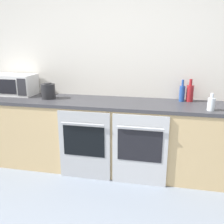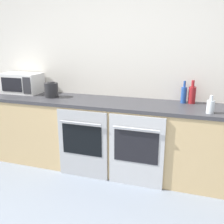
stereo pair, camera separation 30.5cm
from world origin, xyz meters
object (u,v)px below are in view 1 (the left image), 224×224
(oven_right, at_px, (140,150))
(microwave, at_px, (15,85))
(kettle, at_px, (48,91))
(bottle_red, at_px, (190,93))
(bottle_blue, at_px, (182,93))
(oven_left, at_px, (84,145))
(bottle_clear, at_px, (211,104))

(oven_right, distance_m, microwave, 1.90)
(oven_right, height_order, kettle, kettle)
(oven_right, distance_m, bottle_red, 0.94)
(bottle_red, bearing_deg, bottle_blue, -172.41)
(oven_right, xyz_separation_m, microwave, (-1.74, 0.44, 0.60))
(oven_left, xyz_separation_m, oven_right, (0.64, 0.00, 0.00))
(bottle_clear, xyz_separation_m, bottle_blue, (-0.28, 0.37, 0.03))
(oven_left, distance_m, bottle_clear, 1.47)
(bottle_red, relative_size, kettle, 1.36)
(bottle_clear, height_order, bottle_red, bottle_red)
(oven_right, height_order, bottle_red, bottle_red)
(bottle_blue, bearing_deg, microwave, -178.28)
(kettle, bearing_deg, bottle_clear, -5.35)
(bottle_blue, bearing_deg, kettle, -173.44)
(oven_left, bearing_deg, bottle_blue, 24.86)
(oven_left, xyz_separation_m, kettle, (-0.56, 0.31, 0.56))
(microwave, height_order, kettle, microwave)
(microwave, relative_size, bottle_clear, 2.91)
(oven_left, height_order, bottle_red, bottle_red)
(bottle_clear, distance_m, kettle, 1.94)
(bottle_red, xyz_separation_m, kettle, (-1.74, -0.20, -0.01))
(bottle_red, bearing_deg, microwave, -178.04)
(oven_left, relative_size, oven_right, 1.00)
(oven_right, bearing_deg, kettle, 165.40)
(oven_left, relative_size, bottle_red, 3.06)
(microwave, bearing_deg, oven_left, -21.73)
(bottle_red, relative_size, bottle_blue, 1.04)
(oven_left, xyz_separation_m, bottle_clear, (1.37, 0.13, 0.54))
(kettle, bearing_deg, bottle_blue, 6.56)
(oven_right, bearing_deg, microwave, 165.88)
(microwave, relative_size, bottle_red, 1.98)
(oven_left, distance_m, bottle_red, 1.41)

